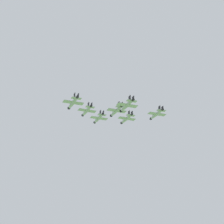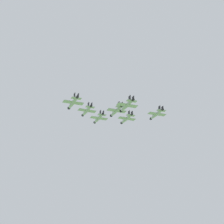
{
  "view_description": "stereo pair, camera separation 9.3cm",
  "coord_description": "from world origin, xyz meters",
  "views": [
    {
      "loc": [
        60.48,
        -207.62,
        60.85
      ],
      "look_at": [
        12.92,
        -15.36,
        143.14
      ],
      "focal_mm": 67.61,
      "sensor_mm": 36.0,
      "label": 1
    },
    {
      "loc": [
        60.57,
        -207.6,
        60.85
      ],
      "look_at": [
        12.92,
        -15.36,
        143.14
      ],
      "focal_mm": 67.61,
      "sensor_mm": 36.0,
      "label": 2
    }
  ],
  "objects": [
    {
      "name": "jet_lead",
      "position": [
        0.98,
        1.57,
        147.37
      ],
      "size": [
        11.09,
        14.07,
        3.36
      ],
      "rotation": [
        0.0,
        0.0,
        2.18
      ],
      "color": "#9EA3A8"
    },
    {
      "name": "jet_left_wingman",
      "position": [
        -0.57,
        -15.64,
        145.06
      ],
      "size": [
        11.02,
        13.66,
        3.28
      ],
      "rotation": [
        0.0,
        0.0,
        2.2
      ],
      "color": "#9EA3A8"
    },
    {
      "name": "jet_right_wingman",
      "position": [
        17.71,
        -2.74,
        143.83
      ],
      "size": [
        11.03,
        13.59,
        3.27
      ],
      "rotation": [
        0.0,
        0.0,
        2.2
      ],
      "color": "#9EA3A8"
    },
    {
      "name": "jet_left_outer",
      "position": [
        -2.13,
        -32.84,
        142.38
      ],
      "size": [
        11.48,
        14.43,
        3.45
      ],
      "rotation": [
        0.0,
        0.0,
        2.19
      ],
      "color": "#9EA3A8"
    },
    {
      "name": "jet_right_outer",
      "position": [
        34.44,
        -7.05,
        143.11
      ],
      "size": [
        10.78,
        13.73,
        3.27
      ],
      "rotation": [
        0.0,
        0.0,
        2.18
      ],
      "color": "#9EA3A8"
    },
    {
      "name": "jet_slot_rear",
      "position": [
        16.15,
        -19.94,
        141.6
      ],
      "size": [
        11.18,
        13.96,
        3.35
      ],
      "rotation": [
        0.0,
        0.0,
        2.19
      ],
      "color": "#9EA3A8"
    },
    {
      "name": "jet_trailing",
      "position": [
        23.74,
        -30.7,
        139.17
      ],
      "size": [
        11.47,
        14.33,
        3.44
      ],
      "rotation": [
        0.0,
        0.0,
        2.19
      ],
      "color": "#9EA3A8"
    }
  ]
}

